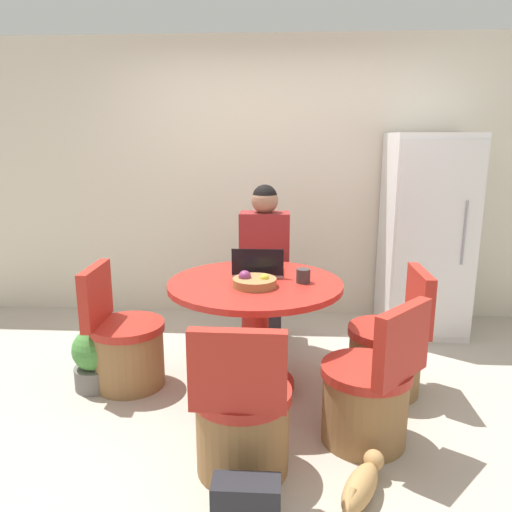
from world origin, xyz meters
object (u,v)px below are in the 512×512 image
at_px(fruit_bowl, 254,282).
at_px(refrigerator, 425,235).
at_px(handbag, 246,507).
at_px(chair_near_right_corner, 368,397).
at_px(cat, 362,484).
at_px(dining_table, 255,313).
at_px(chair_near_camera, 242,423).
at_px(chair_right_side, 388,353).
at_px(chair_left_side, 126,347).
at_px(laptop, 258,269).
at_px(person_seated, 265,257).
at_px(potted_plant, 95,358).

bearing_deg(fruit_bowl, refrigerator, 42.34).
bearing_deg(handbag, refrigerator, 61.13).
xyz_separation_m(chair_near_right_corner, cat, (-0.10, -0.48, -0.20)).
height_order(dining_table, handbag, dining_table).
bearing_deg(chair_near_camera, fruit_bowl, -90.05).
distance_m(chair_right_side, fruit_bowl, 1.05).
relative_size(chair_left_side, handbag, 2.86).
xyz_separation_m(refrigerator, dining_table, (-1.42, -1.18, -0.33)).
bearing_deg(laptop, dining_table, 86.55).
bearing_deg(chair_near_camera, cat, 163.98).
distance_m(person_seated, cat, 2.07).
bearing_deg(refrigerator, chair_right_side, -113.74).
xyz_separation_m(person_seated, fruit_bowl, (-0.03, -0.92, 0.06)).
height_order(chair_near_right_corner, chair_right_side, same).
distance_m(dining_table, chair_right_side, 0.94).
bearing_deg(dining_table, handbag, -88.23).
relative_size(fruit_bowl, potted_plant, 0.66).
distance_m(dining_table, chair_near_right_corner, 0.94).
bearing_deg(handbag, laptop, 91.13).
relative_size(chair_right_side, chair_left_side, 1.00).
xyz_separation_m(chair_near_camera, fruit_bowl, (0.01, 0.79, 0.52)).
xyz_separation_m(refrigerator, laptop, (-1.41, -1.00, -0.06)).
distance_m(refrigerator, potted_plant, 2.89).
bearing_deg(fruit_bowl, handbag, -88.02).
height_order(dining_table, chair_right_side, chair_right_side).
xyz_separation_m(fruit_bowl, cat, (0.58, -0.97, -0.72)).
height_order(chair_left_side, laptop, laptop).
xyz_separation_m(refrigerator, chair_near_right_corner, (-0.74, -1.78, -0.59)).
distance_m(chair_right_side, potted_plant, 2.01).
xyz_separation_m(dining_table, chair_near_right_corner, (0.68, -0.60, -0.27)).
relative_size(chair_left_side, fruit_bowl, 3.03).
bearing_deg(chair_near_camera, chair_left_side, -44.22).
xyz_separation_m(chair_near_camera, chair_right_side, (0.92, 0.91, 0.00)).
xyz_separation_m(cat, potted_plant, (-1.68, 1.02, 0.13)).
relative_size(chair_left_side, person_seated, 0.64).
bearing_deg(potted_plant, fruit_bowl, -2.52).
bearing_deg(chair_near_camera, refrigerator, -123.70).
xyz_separation_m(dining_table, fruit_bowl, (-0.00, -0.12, 0.26)).
bearing_deg(chair_right_side, chair_near_right_corner, -21.04).
relative_size(chair_near_right_corner, cat, 1.90).
relative_size(cat, handbag, 1.50).
relative_size(fruit_bowl, cat, 0.63).
relative_size(dining_table, chair_left_side, 1.36).
relative_size(chair_near_right_corner, chair_right_side, 1.00).
distance_m(person_seated, laptop, 0.63).
bearing_deg(person_seated, fruit_bowl, 87.99).
xyz_separation_m(cat, handbag, (-0.54, -0.24, 0.05)).
relative_size(dining_table, cat, 2.58).
distance_m(dining_table, person_seated, 0.83).
xyz_separation_m(chair_near_camera, cat, (0.59, -0.18, -0.20)).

